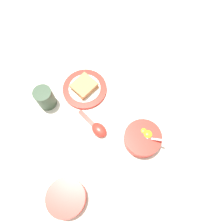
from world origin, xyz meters
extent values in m
plane|color=beige|center=(0.00, 0.00, 0.00)|extent=(3.00, 3.00, 0.00)
cylinder|color=red|center=(-0.18, -0.13, 0.02)|extent=(0.14, 0.14, 0.05)
cylinder|color=white|center=(-0.18, -0.13, 0.03)|extent=(0.12, 0.12, 0.02)
ellipsoid|color=yellow|center=(-0.18, -0.15, 0.04)|extent=(0.03, 0.03, 0.02)
ellipsoid|color=yellow|center=(-0.17, -0.14, 0.04)|extent=(0.03, 0.03, 0.01)
cylinder|color=black|center=(-0.20, -0.12, 0.04)|extent=(0.03, 0.03, 0.00)
ellipsoid|color=silver|center=(-0.19, -0.14, 0.04)|extent=(0.03, 0.02, 0.01)
cube|color=silver|center=(-0.22, -0.17, 0.06)|extent=(0.04, 0.04, 0.03)
cylinder|color=red|center=(0.12, -0.05, 0.01)|extent=(0.18, 0.18, 0.01)
cylinder|color=white|center=(0.12, -0.05, 0.01)|extent=(0.13, 0.13, 0.00)
cube|color=#9E7042|center=(0.13, -0.05, 0.02)|extent=(0.10, 0.10, 0.01)
cube|color=tan|center=(0.12, -0.05, 0.04)|extent=(0.10, 0.11, 0.01)
ellipsoid|color=red|center=(-0.07, -0.01, 0.01)|extent=(0.08, 0.06, 0.03)
cube|color=red|center=(0.00, 0.01, 0.01)|extent=(0.09, 0.04, 0.01)
cylinder|color=red|center=(-0.22, 0.21, 0.02)|extent=(0.13, 0.13, 0.05)
cylinder|color=white|center=(-0.22, 0.21, 0.04)|extent=(0.11, 0.11, 0.01)
cylinder|color=#334733|center=(0.15, 0.11, 0.05)|extent=(0.07, 0.07, 0.09)
cylinder|color=#472B16|center=(0.15, 0.11, 0.08)|extent=(0.06, 0.06, 0.01)
camera|label=1|loc=(-0.31, 0.08, 0.82)|focal=35.00mm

